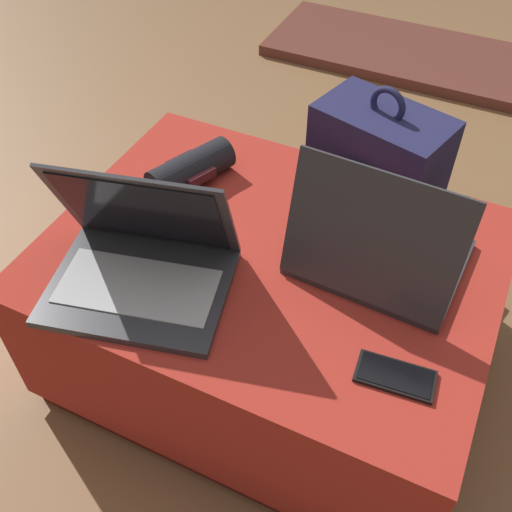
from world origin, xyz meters
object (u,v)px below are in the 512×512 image
object	(u,v)px
laptop_near	(141,261)
wrist_brace	(191,169)
laptop_far	(377,250)
cell_phone	(395,376)
backpack	(374,193)

from	to	relation	value
laptop_near	wrist_brace	size ratio (longest dim) A/B	1.80
laptop_near	laptop_far	xyz separation A→B (m)	(0.40, 0.22, 0.00)
cell_phone	wrist_brace	size ratio (longest dim) A/B	0.64
laptop_near	laptop_far	size ratio (longest dim) A/B	1.18
laptop_near	laptop_far	bearing A→B (deg)	15.28
laptop_near	cell_phone	distance (m)	0.51
cell_phone	backpack	world-z (taller)	backpack
laptop_near	wrist_brace	world-z (taller)	laptop_near
laptop_far	wrist_brace	size ratio (longest dim) A/B	1.53
laptop_far	wrist_brace	world-z (taller)	laptop_far
laptop_near	backpack	size ratio (longest dim) A/B	0.70
cell_phone	wrist_brace	distance (m)	0.65
laptop_near	laptop_far	distance (m)	0.45
laptop_far	backpack	bearing A→B (deg)	-72.41
laptop_far	laptop_near	bearing A→B (deg)	31.84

